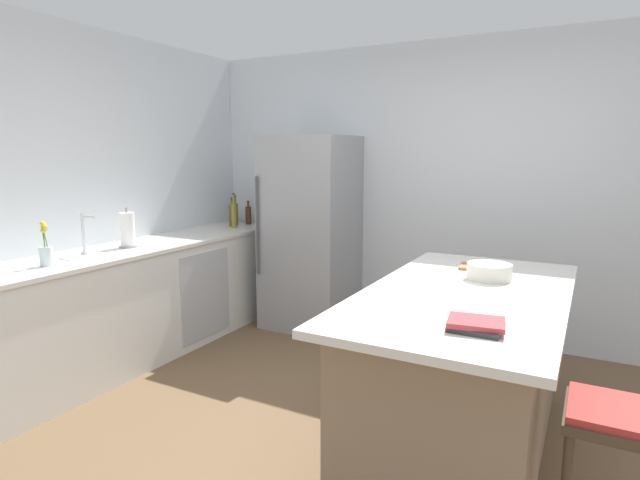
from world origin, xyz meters
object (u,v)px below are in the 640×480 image
at_px(bar_stool, 614,439).
at_px(syrup_bottle, 248,215).
at_px(refrigerator, 310,233).
at_px(mixing_bowl, 489,271).
at_px(whiskey_bottle, 233,215).
at_px(olive_oil_bottle, 234,214).
at_px(sink_faucet, 84,233).
at_px(paper_towel_roll, 128,230).
at_px(cutting_board, 485,268).
at_px(kitchen_island, 463,370).
at_px(vinegar_bottle, 235,213).
at_px(flower_vase, 46,252).
at_px(cookbook_stack, 476,325).

xyz_separation_m(bar_stool, syrup_bottle, (-3.29, 2.17, 0.45)).
relative_size(refrigerator, mixing_bowl, 7.05).
bearing_deg(whiskey_bottle, bar_stool, -30.52).
relative_size(syrup_bottle, olive_oil_bottle, 0.71).
relative_size(bar_stool, sink_faucet, 2.28).
height_order(syrup_bottle, olive_oil_bottle, olive_oil_bottle).
relative_size(paper_towel_roll, whiskey_bottle, 1.08).
distance_m(syrup_bottle, mixing_bowl, 2.93).
distance_m(whiskey_bottle, cutting_board, 2.75).
bearing_deg(kitchen_island, syrup_bottle, 148.57).
relative_size(paper_towel_roll, cutting_board, 0.97).
distance_m(vinegar_bottle, cutting_board, 2.81).
height_order(flower_vase, syrup_bottle, flower_vase).
bearing_deg(flower_vase, refrigerator, 69.81).
relative_size(kitchen_island, paper_towel_roll, 6.19).
bearing_deg(bar_stool, sink_faucet, 175.21).
xyz_separation_m(refrigerator, paper_towel_roll, (-0.86, -1.38, 0.15)).
bearing_deg(cutting_board, bar_stool, -58.43).
xyz_separation_m(refrigerator, whiskey_bottle, (-0.87, -0.05, 0.13)).
xyz_separation_m(paper_towel_roll, cookbook_stack, (2.80, -0.66, -0.11)).
bearing_deg(cookbook_stack, whiskey_bottle, 144.69).
bearing_deg(mixing_bowl, olive_oil_bottle, 159.38).
xyz_separation_m(vinegar_bottle, cutting_board, (2.66, -0.90, -0.11)).
xyz_separation_m(syrup_bottle, olive_oil_bottle, (0.03, -0.28, 0.04)).
relative_size(kitchen_island, cookbook_stack, 7.69).
height_order(kitchen_island, vinegar_bottle, vinegar_bottle).
bearing_deg(sink_faucet, paper_towel_roll, 83.77).
bearing_deg(syrup_bottle, refrigerator, -10.17).
bearing_deg(cutting_board, paper_towel_roll, -168.43).
height_order(kitchen_island, flower_vase, flower_vase).
distance_m(refrigerator, cutting_board, 1.95).
bearing_deg(sink_faucet, bar_stool, -4.79).
distance_m(kitchen_island, paper_towel_roll, 2.69).
bearing_deg(olive_oil_bottle, whiskey_bottle, 134.67).
bearing_deg(paper_towel_roll, whiskey_bottle, 90.72).
relative_size(cookbook_stack, mixing_bowl, 0.99).
distance_m(kitchen_island, olive_oil_bottle, 2.93).
relative_size(bar_stool, olive_oil_bottle, 2.00).
relative_size(vinegar_bottle, whiskey_bottle, 1.07).
relative_size(paper_towel_roll, syrup_bottle, 1.29).
bearing_deg(flower_vase, cookbook_stack, 1.65).
height_order(kitchen_island, cutting_board, cutting_board).
xyz_separation_m(flower_vase, whiskey_bottle, (-0.10, 2.07, 0.03)).
distance_m(bar_stool, vinegar_bottle, 3.99).
height_order(paper_towel_roll, cutting_board, paper_towel_roll).
distance_m(mixing_bowl, cutting_board, 0.28).
xyz_separation_m(cookbook_stack, cutting_board, (-0.19, 1.19, -0.01)).
height_order(paper_towel_roll, olive_oil_bottle, olive_oil_bottle).
bearing_deg(bar_stool, syrup_bottle, 146.65).
relative_size(sink_faucet, whiskey_bottle, 1.04).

